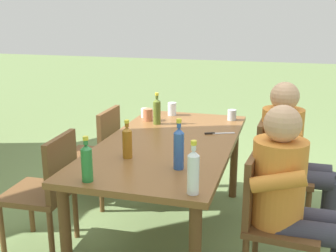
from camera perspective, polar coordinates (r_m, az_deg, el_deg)
The scene contains 18 objects.
ground_plane at distance 3.41m, azimuth 0.00°, elevation -14.52°, with size 24.00×24.00×0.00m, color #6B844C.
dining_table at distance 3.12m, azimuth 0.00°, elevation -3.61°, with size 1.86×0.95×0.77m.
chair_near_right at distance 3.48m, azimuth 14.36°, elevation -5.44°, with size 0.46×0.46×0.87m.
chair_near_left at distance 2.71m, azimuth 13.75°, elevation -11.54°, with size 0.48×0.48×0.87m.
chair_far_right at distance 3.82m, azimuth -9.51°, elevation -3.30°, with size 0.44×0.44×0.87m.
chair_far_left at distance 3.14m, azimuth -16.02°, elevation -7.92°, with size 0.46×0.46×0.87m.
person_in_white_shirt at distance 3.42m, azimuth 16.36°, elevation -2.98°, with size 0.47×0.62×1.18m.
person_in_plaid_shirt at distance 2.64m, azimuth 16.36°, elevation -8.54°, with size 0.47×0.62×1.18m.
bottle_green at distance 2.40m, azimuth -10.94°, elevation -4.83°, with size 0.06×0.06×0.26m.
bottle_clear at distance 2.20m, azimuth 3.44°, elevation -6.12°, with size 0.06×0.06×0.29m.
bottle_amber at distance 2.75m, azimuth -5.54°, elevation -2.12°, with size 0.06×0.06×0.25m.
bottle_blue at distance 2.54m, azimuth 1.47°, elevation -2.94°, with size 0.06×0.06×0.31m.
bottle_olive at distance 3.55m, azimuth -1.51°, elevation 2.09°, with size 0.06×0.06×0.27m.
cup_steel at distance 3.74m, azimuth 8.65°, elevation 1.49°, with size 0.08×0.08×0.09m, color #B2B7BC.
cup_glass at distance 3.87m, azimuth 0.55°, elevation 2.33°, with size 0.08×0.08×0.12m, color silver.
cup_terracotta at distance 3.68m, azimuth -2.75°, elevation 1.53°, with size 0.08×0.08×0.11m, color #BC6B47.
cup_white at distance 3.80m, azimuth -3.15°, elevation 1.79°, with size 0.07×0.07×0.08m, color white.
table_knife at distance 3.32m, azimuth 6.70°, elevation -0.98°, with size 0.12×0.23×0.01m.
Camera 1 is at (-2.84, -0.81, 1.70)m, focal length 44.99 mm.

